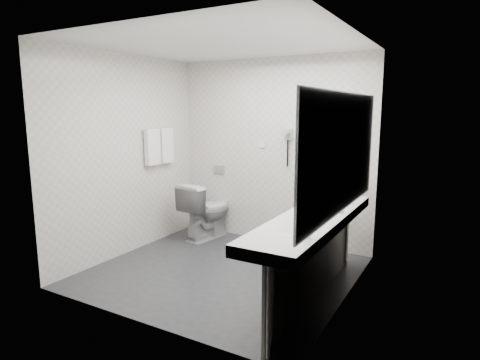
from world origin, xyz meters
The scene contains 32 objects.
floor centered at (0.00, 0.00, 0.00)m, with size 2.80×2.80×0.00m, color #27282C.
ceiling centered at (0.00, 0.00, 2.50)m, with size 2.80×2.80×0.00m, color silver.
wall_back centered at (0.00, 1.30, 1.25)m, with size 2.80×2.80×0.00m, color beige.
wall_front centered at (0.00, -1.30, 1.25)m, with size 2.80×2.80×0.00m, color beige.
wall_left centered at (-1.40, 0.00, 1.25)m, with size 2.60×2.60×0.00m, color beige.
wall_right centered at (1.40, 0.00, 1.25)m, with size 2.60×2.60×0.00m, color beige.
vanity_counter centered at (1.12, -0.20, 0.80)m, with size 0.55×2.20×0.10m, color silver.
vanity_panel centered at (1.15, -0.20, 0.38)m, with size 0.03×2.15×0.75m, color gray.
vanity_post_near centered at (1.18, -1.24, 0.38)m, with size 0.06×0.06×0.75m, color silver.
vanity_post_far centered at (1.18, 0.84, 0.38)m, with size 0.06×0.06×0.75m, color silver.
mirror centered at (1.39, -0.20, 1.45)m, with size 0.02×2.20×1.05m, color #B2BCC6.
basin_near centered at (1.12, -0.85, 0.83)m, with size 0.40×0.31×0.05m, color white.
basin_far centered at (1.12, 0.45, 0.83)m, with size 0.40×0.31×0.05m, color white.
faucet_near centered at (1.32, -0.85, 0.92)m, with size 0.04×0.04×0.15m, color silver.
faucet_far centered at (1.32, 0.45, 0.92)m, with size 0.04×0.04×0.15m, color silver.
soap_bottle_a centered at (1.12, -0.07, 0.90)m, with size 0.05×0.05×0.11m, color silver.
soap_bottle_b centered at (1.08, 0.01, 0.89)m, with size 0.06×0.06×0.08m, color silver.
soap_bottle_c centered at (1.24, -0.35, 0.92)m, with size 0.05×0.05×0.13m, color silver.
glass_left centered at (1.32, 0.04, 0.91)m, with size 0.06×0.06×0.12m, color silver.
glass_right centered at (1.21, 0.10, 0.91)m, with size 0.06×0.06×0.11m, color silver.
toilet centered at (-0.85, 0.94, 0.41)m, with size 0.45×0.80×0.81m, color white.
flush_plate centered at (-0.85, 1.29, 0.95)m, with size 0.18×0.02×0.12m, color #B2B5BA.
pedal_bin centered at (0.14, 0.76, 0.15)m, with size 0.22×0.22×0.31m, color #B2B5BA.
bin_lid centered at (0.14, 0.76, 0.32)m, with size 0.22×0.22×0.01m, color #B2B5BA.
towel_rail centered at (-1.35, 0.55, 1.55)m, with size 0.02×0.02×0.62m, color silver.
towel_near centered at (-1.34, 0.41, 1.33)m, with size 0.07×0.24×0.48m, color white.
towel_far centered at (-1.34, 0.69, 1.33)m, with size 0.07×0.24×0.48m, color white.
dryer_cradle centered at (0.25, 1.27, 1.50)m, with size 0.10×0.04×0.14m, color #96979B.
dryer_barrel centered at (0.25, 1.20, 1.53)m, with size 0.08×0.08×0.14m, color #96979B.
dryer_cord centered at (0.25, 1.26, 1.25)m, with size 0.02×0.02×0.35m, color black.
switch_plate_a centered at (-0.15, 1.29, 1.35)m, with size 0.09×0.02×0.09m, color white.
switch_plate_b centered at (0.55, 1.29, 1.35)m, with size 0.09×0.02×0.09m, color white.
Camera 1 is at (2.34, -3.72, 1.83)m, focal length 30.41 mm.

